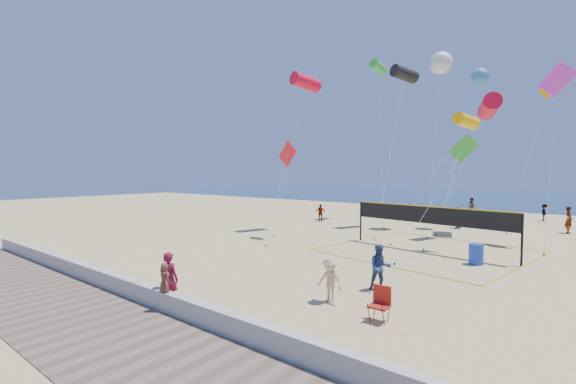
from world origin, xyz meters
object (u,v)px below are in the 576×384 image
Objects in this scene: woman at (169,279)px; camp_chair at (380,301)px; volleyball_net at (429,220)px; trash_barrel at (476,254)px.

woman is 6.56m from camp_chair.
camp_chair is at bearing -173.14° from woman.
woman is 0.17× the size of volleyball_net.
camp_chair is (5.77, 3.09, -0.31)m from woman.
trash_barrel is 3.38m from volleyball_net.
woman is 1.84× the size of trash_barrel.
woman is at bearing -117.36° from trash_barrel.
volleyball_net reaches higher than camp_chair.
trash_barrel is (6.29, 12.15, -0.40)m from woman.
camp_chair is 0.11× the size of volleyball_net.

